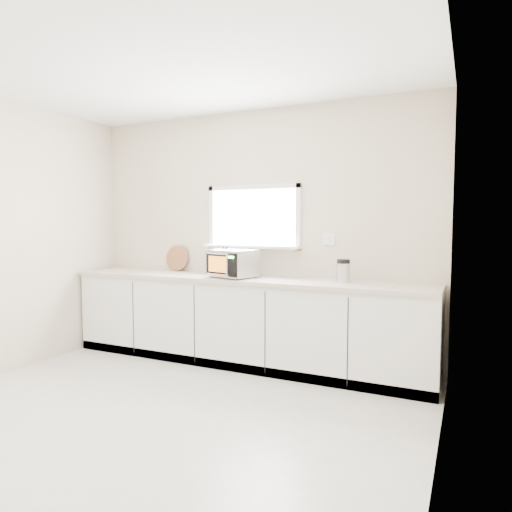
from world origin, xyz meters
The scene contains 8 objects.
ground centered at (0.00, 0.00, 0.00)m, with size 4.00×4.00×0.00m, color beige.
back_wall centered at (0.00, 2.00, 1.36)m, with size 4.00×0.17×2.70m.
cabinets centered at (0.00, 1.70, 0.44)m, with size 3.92×0.60×0.88m, color white.
countertop centered at (0.00, 1.69, 0.90)m, with size 3.92×0.64×0.04m, color beige.
microwave centered at (-0.07, 1.63, 1.07)m, with size 0.53×0.46×0.29m.
knife_block centered at (-0.20, 1.72, 1.05)m, with size 0.15×0.24×0.31m.
cutting_board centered at (-0.98, 1.94, 1.07)m, with size 0.30×0.30×0.02m, color #975C3A.
coffee_grinder centered at (1.07, 1.74, 1.03)m, with size 0.16×0.16×0.22m.
Camera 1 is at (2.16, -2.53, 1.49)m, focal length 32.00 mm.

